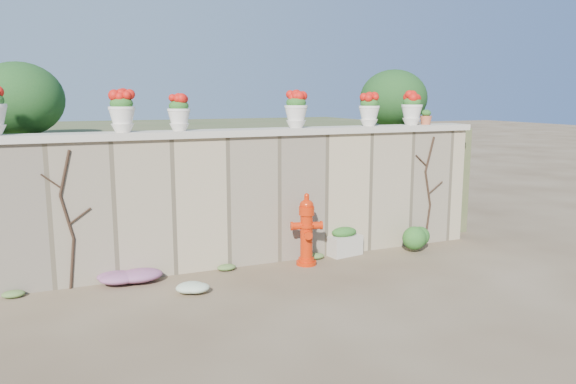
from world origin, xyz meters
name	(u,v)px	position (x,y,z in m)	size (l,w,h in m)	color
ground	(298,298)	(0.00, 0.00, 0.00)	(80.00, 80.00, 0.00)	brown
stone_wall	(250,200)	(0.00, 1.80, 1.00)	(8.00, 0.40, 2.00)	tan
wall_cap	(250,132)	(0.00, 1.80, 2.05)	(8.10, 0.52, 0.10)	#BDB5A0
raised_fill	(199,174)	(0.00, 5.00, 1.00)	(9.00, 6.00, 2.00)	#384C23
back_shrub_left	(19,99)	(-3.20, 3.00, 2.55)	(1.30, 1.30, 1.10)	#143814
back_shrub_right	(394,98)	(3.40, 3.00, 2.55)	(1.30, 1.30, 1.10)	#143814
vine_left	(68,218)	(-2.67, 1.58, 0.99)	(0.60, 0.04, 1.91)	black
vine_right	(428,189)	(3.23, 1.58, 0.99)	(0.60, 0.04, 1.91)	black
fire_hydrant	(307,229)	(0.74, 1.30, 0.56)	(0.49, 0.35, 1.12)	red
planter_box	(344,242)	(1.54, 1.55, 0.22)	(0.61, 0.42, 0.47)	#BDB5A0
green_shrub	(417,235)	(2.77, 1.25, 0.28)	(0.58, 0.52, 0.55)	#1E5119
magenta_clump	(130,275)	(-1.92, 1.47, 0.13)	(0.95, 0.63, 0.25)	#BA25AB
white_flowers	(197,286)	(-1.14, 0.73, 0.09)	(0.53, 0.42, 0.19)	white
urn_pot_1	(122,112)	(-1.88, 1.80, 2.38)	(0.37, 0.37, 0.58)	silver
urn_pot_2	(179,113)	(-1.08, 1.80, 2.36)	(0.33, 0.33, 0.52)	silver
urn_pot_3	(296,110)	(0.78, 1.80, 2.38)	(0.36, 0.36, 0.57)	silver
urn_pot_4	(369,110)	(2.12, 1.80, 2.37)	(0.35, 0.35, 0.54)	silver
urn_pot_5	(412,109)	(2.97, 1.80, 2.38)	(0.36, 0.36, 0.57)	silver
terracotta_pot	(426,118)	(3.28, 1.80, 2.22)	(0.21, 0.21, 0.25)	#B95938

